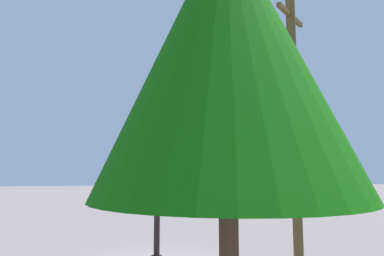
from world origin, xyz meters
The scene contains 3 objects.
signal_pole_assembly centered at (1.38, -0.47, 4.40)m, with size 5.31×2.03×6.36m.
utility_pole centered at (3.77, -2.51, 4.21)m, with size 1.35×1.36×8.13m.
tree_near centered at (0.71, -6.92, 4.74)m, with size 3.99×3.99×6.97m.
Camera 1 is at (-0.55, -12.00, 2.96)m, focal length 33.07 mm.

